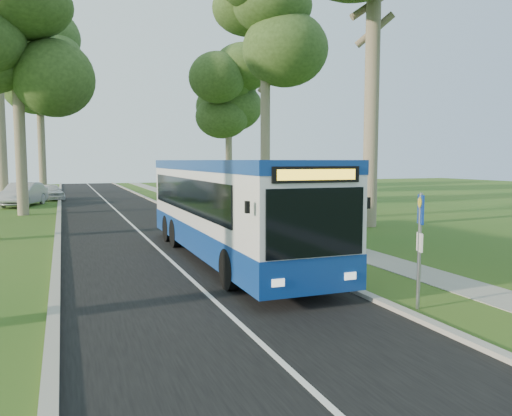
{
  "coord_description": "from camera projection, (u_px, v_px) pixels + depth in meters",
  "views": [
    {
      "loc": [
        -6.73,
        -15.01,
        3.3
      ],
      "look_at": [
        -0.31,
        1.52,
        1.6
      ],
      "focal_mm": 35.0,
      "sensor_mm": 36.0,
      "label": 1
    }
  ],
  "objects": [
    {
      "name": "tree_east_c",
      "position": [
        265.0,
        39.0,
        34.71
      ],
      "size": [
        5.2,
        5.2,
        15.79
      ],
      "color": "#7A6B56",
      "rests_on": "ground"
    },
    {
      "name": "ground",
      "position": [
        281.0,
        259.0,
        16.67
      ],
      "size": [
        120.0,
        120.0,
        0.0
      ],
      "primitive_type": "plane",
      "color": "#2C561A",
      "rests_on": "ground"
    },
    {
      "name": "bus",
      "position": [
        228.0,
        208.0,
        16.5
      ],
      "size": [
        2.69,
        12.49,
        3.31
      ],
      "rotation": [
        0.0,
        0.0,
        -0.01
      ],
      "color": "silver",
      "rests_on": "ground"
    },
    {
      "name": "road",
      "position": [
        134.0,
        227.0,
        24.68
      ],
      "size": [
        7.0,
        100.0,
        0.02
      ],
      "primitive_type": "cube",
      "color": "black",
      "rests_on": "ground"
    },
    {
      "name": "kerb_west",
      "position": [
        58.0,
        229.0,
        23.42
      ],
      "size": [
        0.25,
        100.0,
        0.12
      ],
      "primitive_type": "cube",
      "color": "#9E9B93",
      "rests_on": "ground"
    },
    {
      "name": "kerb_east",
      "position": [
        203.0,
        223.0,
        25.94
      ],
      "size": [
        0.25,
        100.0,
        0.12
      ],
      "primitive_type": "cube",
      "color": "#9E9B93",
      "rests_on": "ground"
    },
    {
      "name": "car_white",
      "position": [
        51.0,
        192.0,
        41.43
      ],
      "size": [
        2.42,
        4.26,
        1.37
      ],
      "primitive_type": "imported",
      "rotation": [
        0.0,
        0.0,
        0.21
      ],
      "color": "white",
      "rests_on": "ground"
    },
    {
      "name": "litter_bin",
      "position": [
        262.0,
        228.0,
        20.78
      ],
      "size": [
        0.55,
        0.55,
        0.96
      ],
      "rotation": [
        0.0,
        0.0,
        0.21
      ],
      "color": "black",
      "rests_on": "ground"
    },
    {
      "name": "car_silver",
      "position": [
        23.0,
        194.0,
        36.0
      ],
      "size": [
        3.29,
        5.46,
        1.7
      ],
      "primitive_type": "imported",
      "rotation": [
        0.0,
        0.0,
        -0.31
      ],
      "color": "#9D9FA4",
      "rests_on": "ground"
    },
    {
      "name": "bus_stop_sign",
      "position": [
        420.0,
        237.0,
        10.94
      ],
      "size": [
        0.18,
        0.35,
        2.59
      ],
      "rotation": [
        0.0,
        0.0,
        -0.4
      ],
      "color": "gray",
      "rests_on": "ground"
    },
    {
      "name": "centre_line",
      "position": [
        134.0,
        227.0,
        24.68
      ],
      "size": [
        0.12,
        100.0,
        0.0
      ],
      "primitive_type": "cube",
      "color": "white",
      "rests_on": "road"
    },
    {
      "name": "tree_east_d",
      "position": [
        229.0,
        93.0,
        46.48
      ],
      "size": [
        5.2,
        5.2,
        12.88
      ],
      "color": "#7A6B56",
      "rests_on": "ground"
    },
    {
      "name": "tree_west_e",
      "position": [
        39.0,
        68.0,
        47.71
      ],
      "size": [
        5.2,
        5.2,
        16.31
      ],
      "color": "#7A6B56",
      "rests_on": "ground"
    },
    {
      "name": "footpath",
      "position": [
        256.0,
        221.0,
        27.03
      ],
      "size": [
        1.5,
        100.0,
        0.02
      ],
      "primitive_type": "cube",
      "color": "gray",
      "rests_on": "ground"
    },
    {
      "name": "tree_west_c",
      "position": [
        16.0,
        40.0,
        29.14
      ],
      "size": [
        5.2,
        5.2,
        13.87
      ],
      "color": "#7A6B56",
      "rests_on": "ground"
    },
    {
      "name": "bus_shelter",
      "position": [
        316.0,
        204.0,
        17.23
      ],
      "size": [
        2.5,
        3.34,
        2.56
      ],
      "rotation": [
        0.0,
        0.0,
        0.33
      ],
      "color": "black",
      "rests_on": "ground"
    }
  ]
}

